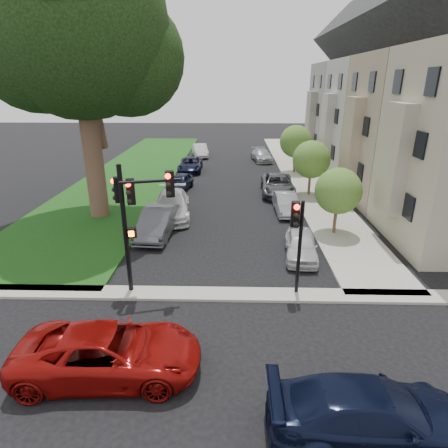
{
  "coord_description": "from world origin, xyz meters",
  "views": [
    {
      "loc": [
        0.41,
        -11.27,
        8.22
      ],
      "look_at": [
        0.0,
        5.0,
        2.0
      ],
      "focal_mm": 30.0,
      "sensor_mm": 36.0,
      "label": 1
    }
  ],
  "objects_px": {
    "car_cross_near": "(109,352)",
    "car_parked_0": "(301,245)",
    "car_parked_4": "(262,155)",
    "car_parked_8": "(190,165)",
    "car_parked_5": "(158,222)",
    "eucalyptus": "(76,26)",
    "car_parked_1": "(286,203)",
    "small_tree_b": "(311,160)",
    "car_cross_far": "(372,414)",
    "traffic_signal_secondary": "(297,231)",
    "car_parked_6": "(172,205)",
    "car_parked_2": "(278,185)",
    "car_parked_9": "(200,151)",
    "small_tree_c": "(296,142)",
    "small_tree_a": "(338,191)",
    "car_parked_7": "(180,182)",
    "traffic_signal_main": "(134,207)"
  },
  "relations": [
    {
      "from": "small_tree_c",
      "to": "car_cross_near",
      "type": "height_order",
      "value": "small_tree_c"
    },
    {
      "from": "small_tree_c",
      "to": "traffic_signal_main",
      "type": "bearing_deg",
      "value": -113.68
    },
    {
      "from": "small_tree_b",
      "to": "car_parked_9",
      "type": "distance_m",
      "value": 18.55
    },
    {
      "from": "car_cross_near",
      "to": "car_parked_6",
      "type": "xyz_separation_m",
      "value": [
        -0.31,
        13.92,
        0.03
      ]
    },
    {
      "from": "traffic_signal_secondary",
      "to": "car_cross_near",
      "type": "relative_size",
      "value": 0.74
    },
    {
      "from": "eucalyptus",
      "to": "small_tree_b",
      "type": "height_order",
      "value": "eucalyptus"
    },
    {
      "from": "eucalyptus",
      "to": "car_parked_7",
      "type": "distance_m",
      "value": 12.97
    },
    {
      "from": "car_parked_5",
      "to": "car_parked_8",
      "type": "bearing_deg",
      "value": 93.27
    },
    {
      "from": "small_tree_b",
      "to": "car_parked_6",
      "type": "relative_size",
      "value": 0.77
    },
    {
      "from": "car_parked_1",
      "to": "car_parked_5",
      "type": "bearing_deg",
      "value": -153.96
    },
    {
      "from": "car_parked_2",
      "to": "car_parked_6",
      "type": "bearing_deg",
      "value": -141.57
    },
    {
      "from": "car_parked_2",
      "to": "car_parked_8",
      "type": "bearing_deg",
      "value": 136.64
    },
    {
      "from": "car_parked_2",
      "to": "car_parked_9",
      "type": "distance_m",
      "value": 16.92
    },
    {
      "from": "car_parked_1",
      "to": "car_parked_8",
      "type": "xyz_separation_m",
      "value": [
        -7.7,
        12.17,
        0.01
      ]
    },
    {
      "from": "car_parked_0",
      "to": "car_parked_7",
      "type": "relative_size",
      "value": 0.98
    },
    {
      "from": "small_tree_a",
      "to": "car_parked_9",
      "type": "xyz_separation_m",
      "value": [
        -9.67,
        23.44,
        -1.85
      ]
    },
    {
      "from": "small_tree_a",
      "to": "small_tree_b",
      "type": "relative_size",
      "value": 0.92
    },
    {
      "from": "car_cross_far",
      "to": "small_tree_b",
      "type": "bearing_deg",
      "value": -6.21
    },
    {
      "from": "car_parked_0",
      "to": "car_parked_2",
      "type": "distance_m",
      "value": 11.22
    },
    {
      "from": "car_parked_6",
      "to": "car_parked_7",
      "type": "height_order",
      "value": "car_parked_6"
    },
    {
      "from": "small_tree_b",
      "to": "car_parked_9",
      "type": "height_order",
      "value": "small_tree_b"
    },
    {
      "from": "car_parked_4",
      "to": "car_parked_5",
      "type": "height_order",
      "value": "car_parked_5"
    },
    {
      "from": "small_tree_c",
      "to": "car_cross_near",
      "type": "bearing_deg",
      "value": -109.55
    },
    {
      "from": "traffic_signal_main",
      "to": "car_parked_9",
      "type": "bearing_deg",
      "value": 90.17
    },
    {
      "from": "small_tree_a",
      "to": "car_parked_6",
      "type": "relative_size",
      "value": 0.71
    },
    {
      "from": "small_tree_a",
      "to": "car_parked_4",
      "type": "xyz_separation_m",
      "value": [
        -2.69,
        20.94,
        -1.92
      ]
    },
    {
      "from": "car_parked_8",
      "to": "car_parked_2",
      "type": "bearing_deg",
      "value": -46.67
    },
    {
      "from": "car_parked_8",
      "to": "car_parked_9",
      "type": "relative_size",
      "value": 1.09
    },
    {
      "from": "car_parked_2",
      "to": "car_parked_9",
      "type": "bearing_deg",
      "value": 117.6
    },
    {
      "from": "small_tree_b",
      "to": "car_cross_far",
      "type": "relative_size",
      "value": 0.82
    },
    {
      "from": "car_parked_4",
      "to": "car_parked_8",
      "type": "height_order",
      "value": "car_parked_8"
    },
    {
      "from": "eucalyptus",
      "to": "car_cross_near",
      "type": "height_order",
      "value": "eucalyptus"
    },
    {
      "from": "traffic_signal_secondary",
      "to": "car_parked_8",
      "type": "relative_size",
      "value": 0.86
    },
    {
      "from": "small_tree_c",
      "to": "car_parked_8",
      "type": "relative_size",
      "value": 0.95
    },
    {
      "from": "car_cross_near",
      "to": "car_parked_0",
      "type": "bearing_deg",
      "value": -43.65
    },
    {
      "from": "car_parked_0",
      "to": "car_parked_5",
      "type": "bearing_deg",
      "value": 166.59
    },
    {
      "from": "car_cross_far",
      "to": "car_parked_8",
      "type": "xyz_separation_m",
      "value": [
        -7.59,
        29.07,
        -0.09
      ]
    },
    {
      "from": "car_parked_6",
      "to": "car_parked_8",
      "type": "bearing_deg",
      "value": 83.76
    },
    {
      "from": "car_cross_near",
      "to": "car_parked_2",
      "type": "bearing_deg",
      "value": -22.96
    },
    {
      "from": "car_parked_0",
      "to": "small_tree_b",
      "type": "bearing_deg",
      "value": 83.26
    },
    {
      "from": "car_cross_near",
      "to": "car_parked_4",
      "type": "height_order",
      "value": "car_cross_near"
    },
    {
      "from": "car_parked_5",
      "to": "car_parked_7",
      "type": "height_order",
      "value": "car_parked_5"
    },
    {
      "from": "eucalyptus",
      "to": "car_parked_5",
      "type": "height_order",
      "value": "eucalyptus"
    },
    {
      "from": "small_tree_c",
      "to": "car_cross_near",
      "type": "xyz_separation_m",
      "value": [
        -9.41,
        -26.49,
        -2.23
      ]
    },
    {
      "from": "car_parked_1",
      "to": "car_parked_2",
      "type": "bearing_deg",
      "value": 89.18
    },
    {
      "from": "car_parked_4",
      "to": "car_parked_8",
      "type": "relative_size",
      "value": 0.94
    },
    {
      "from": "eucalyptus",
      "to": "small_tree_b",
      "type": "bearing_deg",
      "value": 19.44
    },
    {
      "from": "eucalyptus",
      "to": "car_parked_1",
      "type": "distance_m",
      "value": 16.06
    },
    {
      "from": "traffic_signal_secondary",
      "to": "car_parked_6",
      "type": "bearing_deg",
      "value": 124.57
    },
    {
      "from": "small_tree_a",
      "to": "car_parked_7",
      "type": "xyz_separation_m",
      "value": [
        -10.07,
        9.05,
        -1.91
      ]
    }
  ]
}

